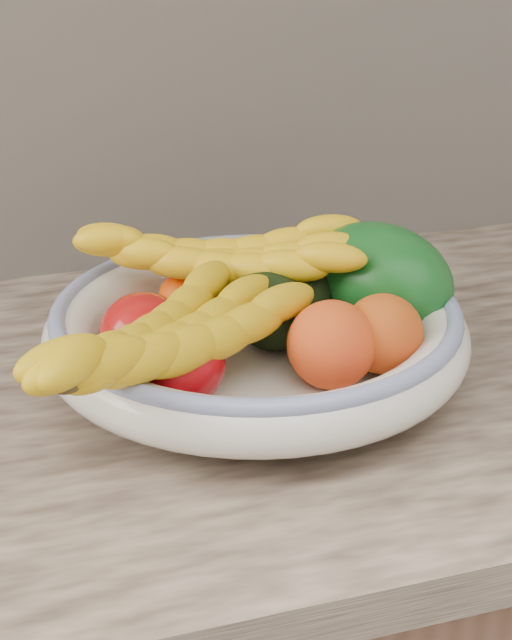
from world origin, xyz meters
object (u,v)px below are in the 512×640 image
object	(u,v)px
green_mango	(379,280)
banana_bunch_back	(219,265)
fruit_bowl	(256,331)
banana_bunch_front	(165,350)

from	to	relation	value
green_mango	banana_bunch_back	distance (m)	0.15
green_mango	fruit_bowl	bearing A→B (deg)	156.64
fruit_bowl	green_mango	distance (m)	0.13
green_mango	banana_bunch_front	distance (m)	0.25
banana_bunch_back	banana_bunch_front	distance (m)	0.17
banana_bunch_back	banana_bunch_front	bearing A→B (deg)	-99.83
banana_bunch_back	fruit_bowl	bearing A→B (deg)	-58.49
green_mango	banana_bunch_front	world-z (taller)	green_mango
green_mango	banana_bunch_front	bearing A→B (deg)	171.05
green_mango	banana_bunch_front	size ratio (longest dim) A/B	0.51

